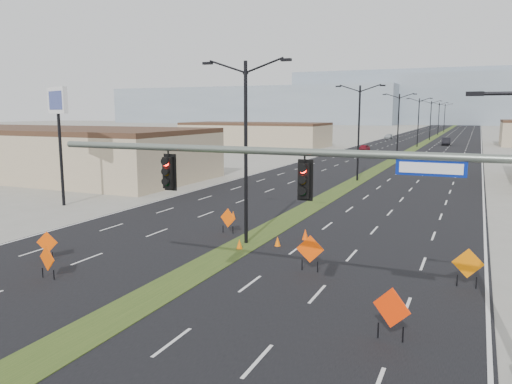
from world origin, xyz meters
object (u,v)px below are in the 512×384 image
at_px(car_left, 364,148).
at_px(construction_sign_1, 47,244).
at_px(streetlight_1, 359,130).
at_px(construction_sign_0, 47,260).
at_px(cone_1, 239,244).
at_px(streetlight_3, 418,121).
at_px(cone_2, 278,241).
at_px(construction_sign_2, 228,219).
at_px(cone_0, 305,234).
at_px(cone_3, 233,215).
at_px(streetlight_0, 246,147).
at_px(streetlight_4, 431,119).
at_px(pole_sign_west, 58,110).
at_px(streetlight_5, 439,118).
at_px(construction_sign_4, 391,310).
at_px(car_mid, 446,141).
at_px(construction_sign_5, 468,265).
at_px(construction_sign_3, 310,250).
at_px(car_far, 388,137).
at_px(streetlight_6, 445,117).
at_px(streetlight_2, 398,124).
at_px(signal_mast, 364,198).

relative_size(car_left, construction_sign_1, 2.65).
xyz_separation_m(streetlight_1, construction_sign_0, (-5.46, -37.00, -4.53)).
height_order(streetlight_1, cone_1, streetlight_1).
height_order(streetlight_3, cone_2, streetlight_3).
bearing_deg(car_left, construction_sign_2, -79.69).
relative_size(cone_0, cone_3, 1.17).
distance_m(streetlight_0, construction_sign_0, 11.46).
relative_size(streetlight_4, pole_sign_west, 1.09).
xyz_separation_m(streetlight_5, construction_sign_4, (9.37, -149.00, -4.36)).
bearing_deg(car_mid, streetlight_4, 101.40).
distance_m(construction_sign_2, construction_sign_5, 14.18).
height_order(streetlight_1, cone_2, streetlight_1).
height_order(streetlight_4, construction_sign_0, streetlight_4).
distance_m(streetlight_3, car_mid, 11.09).
bearing_deg(construction_sign_3, car_far, 88.68).
bearing_deg(construction_sign_5, streetlight_5, 90.61).
bearing_deg(streetlight_5, cone_2, -89.25).
xyz_separation_m(streetlight_4, cone_2, (1.83, -111.83, -5.14)).
bearing_deg(streetlight_6, pole_sign_west, -96.32).
xyz_separation_m(car_left, pole_sign_west, (-10.50, -62.58, 6.81)).
bearing_deg(cone_2, streetlight_6, 90.63).
relative_size(streetlight_2, construction_sign_2, 6.51).
bearing_deg(construction_sign_2, construction_sign_1, -109.08).
relative_size(streetlight_2, construction_sign_4, 5.58).
height_order(streetlight_2, cone_1, streetlight_2).
relative_size(construction_sign_5, cone_0, 2.64).
bearing_deg(car_mid, pole_sign_west, -108.27).
xyz_separation_m(streetlight_3, construction_sign_5, (11.50, -86.67, -4.41)).
distance_m(streetlight_1, car_far, 85.86).
bearing_deg(car_mid, cone_0, -94.99).
xyz_separation_m(car_left, construction_sign_0, (2.12, -76.18, 0.24)).
bearing_deg(construction_sign_5, car_left, 101.28).
bearing_deg(streetlight_5, car_mid, -83.80).
bearing_deg(construction_sign_2, streetlight_1, 100.36).
xyz_separation_m(streetlight_2, streetlight_3, (0.00, 28.00, 0.00)).
relative_size(construction_sign_5, cone_2, 3.07).
xyz_separation_m(car_mid, cone_1, (-4.94, -93.95, -0.53)).
bearing_deg(streetlight_0, construction_sign_0, -121.26).
bearing_deg(construction_sign_1, car_mid, 64.05).
xyz_separation_m(signal_mast, construction_sign_3, (-3.75, 6.70, -3.78)).
distance_m(car_far, construction_sign_5, 117.83).
distance_m(cone_0, cone_1, 4.25).
xyz_separation_m(streetlight_1, streetlight_6, (0.00, 140.00, 0.00)).
bearing_deg(cone_2, car_far, 96.28).
bearing_deg(pole_sign_west, construction_sign_2, 12.22).
height_order(car_far, cone_3, car_far).
xyz_separation_m(car_far, construction_sign_2, (8.59, -111.40, 0.26)).
distance_m(cone_1, pole_sign_west, 20.49).
distance_m(streetlight_5, cone_2, 139.94).
bearing_deg(cone_1, streetlight_1, 90.38).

